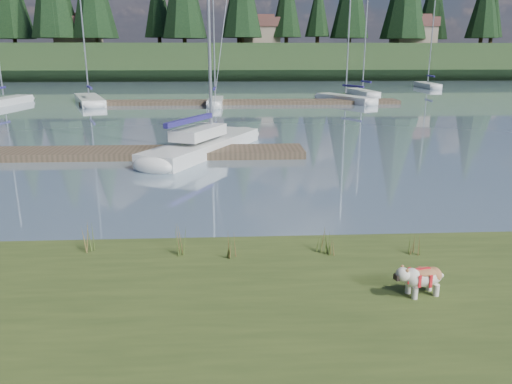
{
  "coord_description": "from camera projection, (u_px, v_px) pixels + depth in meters",
  "views": [
    {
      "loc": [
        0.9,
        -11.71,
        4.27
      ],
      "look_at": [
        1.5,
        -0.5,
        1.08
      ],
      "focal_mm": 35.0,
      "sensor_mm": 36.0,
      "label": 1
    }
  ],
  "objects": [
    {
      "name": "sailboat_bg_2",
      "position": [
        216.0,
        101.0,
        40.38
      ],
      "size": [
        1.23,
        5.63,
        8.7
      ],
      "rotation": [
        0.0,
        0.0,
        1.55
      ],
      "color": "silver",
      "rests_on": "ground"
    },
    {
      "name": "weed_2",
      "position": [
        323.0,
        241.0,
        10.0
      ],
      "size": [
        0.17,
        0.14,
        0.58
      ],
      "color": "#475B23",
      "rests_on": "bank"
    },
    {
      "name": "sailboat_bg_5",
      "position": [
        426.0,
        85.0,
        59.71
      ],
      "size": [
        1.63,
        6.85,
        9.86
      ],
      "rotation": [
        0.0,
        0.0,
        1.53
      ],
      "color": "silver",
      "rests_on": "ground"
    },
    {
      "name": "sailboat_bg_1",
      "position": [
        88.0,
        99.0,
        42.26
      ],
      "size": [
        4.73,
        8.95,
        13.17
      ],
      "rotation": [
        0.0,
        0.0,
        1.93
      ],
      "color": "silver",
      "rests_on": "ground"
    },
    {
      "name": "dock_far",
      "position": [
        242.0,
        102.0,
        41.25
      ],
      "size": [
        26.0,
        2.2,
        0.3
      ],
      "primitive_type": "cube",
      "color": "#4C3D2C",
      "rests_on": "ground"
    },
    {
      "name": "sailboat_bg_4",
      "position": [
        360.0,
        92.0,
        49.1
      ],
      "size": [
        2.08,
        6.83,
        10.05
      ],
      "rotation": [
        0.0,
        0.0,
        1.69
      ],
      "color": "silver",
      "rests_on": "ground"
    },
    {
      "name": "conifer_3",
      "position": [
        158.0,
        1.0,
        77.79
      ],
      "size": [
        4.84,
        4.84,
        12.25
      ],
      "color": "#382619",
      "rests_on": "ridge"
    },
    {
      "name": "sailboat_bg_0",
      "position": [
        9.0,
        100.0,
        40.95
      ],
      "size": [
        2.48,
        7.39,
        10.6
      ],
      "rotation": [
        0.0,
        0.0,
        1.42
      ],
      "color": "silver",
      "rests_on": "ground"
    },
    {
      "name": "house_0",
      "position": [
        79.0,
        30.0,
        76.46
      ],
      "size": [
        6.3,
        5.3,
        4.65
      ],
      "color": "gray",
      "rests_on": "ridge"
    },
    {
      "name": "sailboat_bg_3",
      "position": [
        341.0,
        98.0,
        43.14
      ],
      "size": [
        4.61,
        7.08,
        10.73
      ],
      "rotation": [
        0.0,
        0.0,
        2.05
      ],
      "color": "silver",
      "rests_on": "ground"
    },
    {
      "name": "dock_near",
      "position": [
        112.0,
        153.0,
        20.77
      ],
      "size": [
        16.0,
        2.0,
        0.3
      ],
      "primitive_type": "cube",
      "color": "#4C3D2C",
      "rests_on": "ground"
    },
    {
      "name": "weed_1",
      "position": [
        231.0,
        247.0,
        9.69
      ],
      "size": [
        0.17,
        0.14,
        0.59
      ],
      "color": "#475B23",
      "rests_on": "bank"
    },
    {
      "name": "ground",
      "position": [
        218.0,
        104.0,
        41.18
      ],
      "size": [
        200.0,
        200.0,
        0.0
      ],
      "primitive_type": "plane",
      "color": "gray",
      "rests_on": "ground"
    },
    {
      "name": "weed_5",
      "position": [
        415.0,
        244.0,
        9.93
      ],
      "size": [
        0.17,
        0.14,
        0.5
      ],
      "color": "#475B23",
      "rests_on": "bank"
    },
    {
      "name": "bank",
      "position": [
        165.0,
        373.0,
        6.56
      ],
      "size": [
        60.0,
        9.0,
        0.35
      ],
      "primitive_type": "cube",
      "color": "#3A4A1D",
      "rests_on": "ground"
    },
    {
      "name": "weed_3",
      "position": [
        89.0,
        239.0,
        10.02
      ],
      "size": [
        0.17,
        0.14,
        0.62
      ],
      "color": "#475B23",
      "rests_on": "bank"
    },
    {
      "name": "sailboat_main",
      "position": [
        211.0,
        141.0,
        22.04
      ],
      "size": [
        5.44,
        8.63,
        12.64
      ],
      "rotation": [
        0.0,
        0.0,
        1.11
      ],
      "color": "silver",
      "rests_on": "ground"
    },
    {
      "name": "house_1",
      "position": [
        260.0,
        30.0,
        78.87
      ],
      "size": [
        6.3,
        5.3,
        4.65
      ],
      "color": "gray",
      "rests_on": "ridge"
    },
    {
      "name": "weed_4",
      "position": [
        330.0,
        245.0,
        9.89
      ],
      "size": [
        0.17,
        0.14,
        0.46
      ],
      "color": "#475B23",
      "rests_on": "bank"
    },
    {
      "name": "bulldog",
      "position": [
        422.0,
        276.0,
        8.22
      ],
      "size": [
        0.9,
        0.46,
        0.53
      ],
      "rotation": [
        0.0,
        0.0,
        3.35
      ],
      "color": "silver",
      "rests_on": "bank"
    },
    {
      "name": "mud_lip",
      "position": [
        190.0,
        251.0,
        10.81
      ],
      "size": [
        60.0,
        0.5,
        0.14
      ],
      "primitive_type": "cube",
      "color": "#33281C",
      "rests_on": "ground"
    },
    {
      "name": "ridge",
      "position": [
        223.0,
        62.0,
        81.8
      ],
      "size": [
        200.0,
        20.0,
        5.0
      ],
      "primitive_type": "cube",
      "color": "#203419",
      "rests_on": "ground"
    },
    {
      "name": "weed_0",
      "position": [
        180.0,
        240.0,
        9.87
      ],
      "size": [
        0.17,
        0.14,
        0.71
      ],
      "color": "#475B23",
      "rests_on": "bank"
    },
    {
      "name": "conifer_5",
      "position": [
        318.0,
        7.0,
        77.41
      ],
      "size": [
        3.96,
        3.96,
        10.35
      ],
      "color": "#382619",
      "rests_on": "ridge"
    },
    {
      "name": "house_2",
      "position": [
        413.0,
        30.0,
        78.19
      ],
      "size": [
        6.3,
        5.3,
        4.65
      ],
      "color": "gray",
      "rests_on": "ridge"
    }
  ]
}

